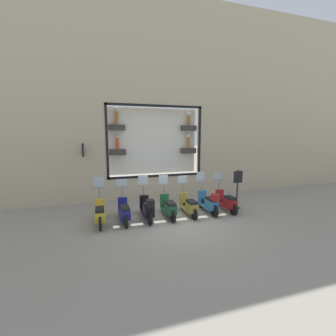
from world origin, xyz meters
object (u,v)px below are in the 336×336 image
(scooter_black_4, at_px, (147,208))
(scooter_yellow_6, at_px, (100,213))
(scooter_green_3, at_px, (169,207))
(scooter_teal_1, at_px, (209,202))
(scooter_olive_2, at_px, (189,206))
(scooter_navy_5, at_px, (124,212))
(shop_sign_post, at_px, (237,187))
(scooter_red_0, at_px, (227,202))

(scooter_black_4, relative_size, scooter_yellow_6, 1.00)
(scooter_green_3, relative_size, scooter_black_4, 1.00)
(scooter_teal_1, distance_m, scooter_olive_2, 0.90)
(scooter_navy_5, bearing_deg, scooter_black_4, -93.34)
(scooter_green_3, xyz_separation_m, shop_sign_post, (0.22, -3.37, 0.55))
(scooter_teal_1, distance_m, scooter_navy_5, 3.60)
(scooter_teal_1, xyz_separation_m, scooter_black_4, (-0.00, 2.70, -0.00))
(scooter_red_0, relative_size, scooter_navy_5, 1.00)
(scooter_red_0, height_order, shop_sign_post, shop_sign_post)
(scooter_teal_1, bearing_deg, scooter_navy_5, 89.18)
(scooter_teal_1, xyz_separation_m, scooter_olive_2, (0.05, 0.90, -0.07))
(scooter_olive_2, bearing_deg, shop_sign_post, -84.80)
(scooter_black_4, xyz_separation_m, shop_sign_post, (0.27, -4.27, 0.49))
(scooter_teal_1, distance_m, scooter_black_4, 2.70)
(scooter_red_0, distance_m, shop_sign_post, 0.89)
(scooter_black_4, bearing_deg, scooter_navy_5, 86.66)
(scooter_olive_2, bearing_deg, scooter_black_4, 91.61)
(shop_sign_post, bearing_deg, scooter_teal_1, 99.92)
(scooter_red_0, bearing_deg, shop_sign_post, -71.66)
(scooter_teal_1, height_order, scooter_navy_5, scooter_teal_1)
(scooter_navy_5, bearing_deg, scooter_green_3, -89.90)
(scooter_red_0, relative_size, scooter_yellow_6, 1.00)
(scooter_navy_5, relative_size, shop_sign_post, 1.00)
(scooter_red_0, distance_m, scooter_green_3, 2.70)
(scooter_navy_5, xyz_separation_m, shop_sign_post, (0.22, -5.17, 0.55))
(scooter_red_0, relative_size, scooter_green_3, 1.00)
(scooter_black_4, bearing_deg, scooter_yellow_6, 88.10)
(scooter_green_3, bearing_deg, scooter_yellow_6, 89.92)
(scooter_navy_5, bearing_deg, shop_sign_post, -87.54)
(scooter_green_3, distance_m, scooter_black_4, 0.90)
(shop_sign_post, bearing_deg, scooter_navy_5, 92.46)
(scooter_teal_1, height_order, scooter_black_4, scooter_teal_1)
(scooter_red_0, xyz_separation_m, scooter_green_3, (0.00, 2.70, 0.00))
(shop_sign_post, bearing_deg, scooter_green_3, 93.72)
(scooter_olive_2, relative_size, scooter_black_4, 0.99)
(scooter_olive_2, bearing_deg, scooter_red_0, -89.90)
(scooter_red_0, height_order, scooter_yellow_6, scooter_yellow_6)
(scooter_red_0, relative_size, scooter_teal_1, 1.00)
(scooter_red_0, relative_size, shop_sign_post, 1.00)
(scooter_red_0, distance_m, scooter_yellow_6, 5.40)
(scooter_red_0, xyz_separation_m, shop_sign_post, (0.22, -0.67, 0.55))
(scooter_olive_2, height_order, scooter_navy_5, scooter_olive_2)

